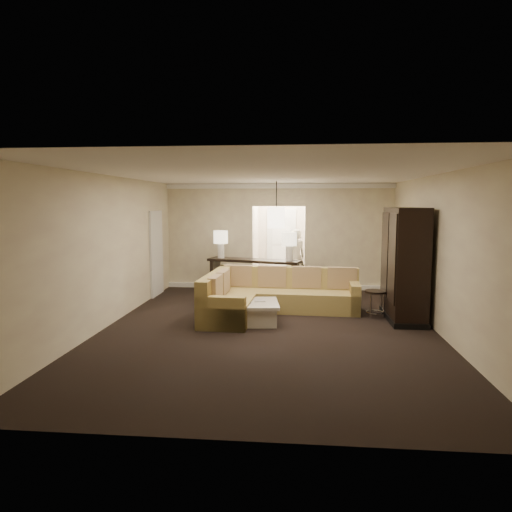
# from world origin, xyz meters

# --- Properties ---
(ground) EXTENTS (8.00, 8.00, 0.00)m
(ground) POSITION_xyz_m (0.00, 0.00, 0.00)
(ground) COLOR black
(ground) RESTS_ON ground
(wall_back) EXTENTS (6.00, 0.04, 2.80)m
(wall_back) POSITION_xyz_m (0.00, 4.00, 1.40)
(wall_back) COLOR beige
(wall_back) RESTS_ON ground
(wall_front) EXTENTS (6.00, 0.04, 2.80)m
(wall_front) POSITION_xyz_m (0.00, -4.00, 1.40)
(wall_front) COLOR beige
(wall_front) RESTS_ON ground
(wall_left) EXTENTS (0.04, 8.00, 2.80)m
(wall_left) POSITION_xyz_m (-3.00, 0.00, 1.40)
(wall_left) COLOR beige
(wall_left) RESTS_ON ground
(wall_right) EXTENTS (0.04, 8.00, 2.80)m
(wall_right) POSITION_xyz_m (3.00, 0.00, 1.40)
(wall_right) COLOR beige
(wall_right) RESTS_ON ground
(ceiling) EXTENTS (6.00, 8.00, 0.02)m
(ceiling) POSITION_xyz_m (0.00, 0.00, 2.80)
(ceiling) COLOR white
(ceiling) RESTS_ON wall_back
(crown_molding) EXTENTS (6.00, 0.10, 0.12)m
(crown_molding) POSITION_xyz_m (0.00, 3.95, 2.73)
(crown_molding) COLOR white
(crown_molding) RESTS_ON wall_back
(baseboard) EXTENTS (6.00, 0.10, 0.12)m
(baseboard) POSITION_xyz_m (0.00, 3.95, 0.06)
(baseboard) COLOR white
(baseboard) RESTS_ON ground
(side_door) EXTENTS (0.05, 0.90, 2.10)m
(side_door) POSITION_xyz_m (-2.97, 2.80, 1.05)
(side_door) COLOR silver
(side_door) RESTS_ON ground
(foyer) EXTENTS (1.44, 2.02, 2.80)m
(foyer) POSITION_xyz_m (0.00, 5.34, 1.30)
(foyer) COLOR beige
(foyer) RESTS_ON ground
(sectional_sofa) EXTENTS (3.15, 2.47, 0.91)m
(sectional_sofa) POSITION_xyz_m (-0.08, 1.19, 0.36)
(sectional_sofa) COLOR brown
(sectional_sofa) RESTS_ON ground
(coffee_table) EXTENTS (1.11, 1.11, 0.42)m
(coffee_table) POSITION_xyz_m (-0.35, 0.40, 0.21)
(coffee_table) COLOR beige
(coffee_table) RESTS_ON ground
(console_table) EXTENTS (2.39, 1.10, 0.90)m
(console_table) POSITION_xyz_m (-0.56, 3.02, 0.54)
(console_table) COLOR black
(console_table) RESTS_ON ground
(armoire) EXTENTS (0.66, 1.53, 2.20)m
(armoire) POSITION_xyz_m (2.59, 0.91, 1.05)
(armoire) COLOR black
(armoire) RESTS_ON ground
(drink_table) EXTENTS (0.43, 0.43, 0.54)m
(drink_table) POSITION_xyz_m (2.08, 1.05, 0.39)
(drink_table) COLOR black
(drink_table) RESTS_ON ground
(table_lamp_left) EXTENTS (0.36, 0.36, 0.69)m
(table_lamp_left) POSITION_xyz_m (-1.43, 3.25, 1.36)
(table_lamp_left) COLOR silver
(table_lamp_left) RESTS_ON console_table
(table_lamp_right) EXTENTS (0.36, 0.36, 0.69)m
(table_lamp_right) POSITION_xyz_m (0.31, 2.80, 1.36)
(table_lamp_right) COLOR silver
(table_lamp_right) RESTS_ON console_table
(pendant_light) EXTENTS (0.38, 0.38, 1.09)m
(pendant_light) POSITION_xyz_m (0.00, 2.70, 1.95)
(pendant_light) COLOR black
(pendant_light) RESTS_ON ceiling
(person) EXTENTS (0.73, 0.61, 1.72)m
(person) POSITION_xyz_m (0.45, 4.70, 0.86)
(person) COLOR beige
(person) RESTS_ON ground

